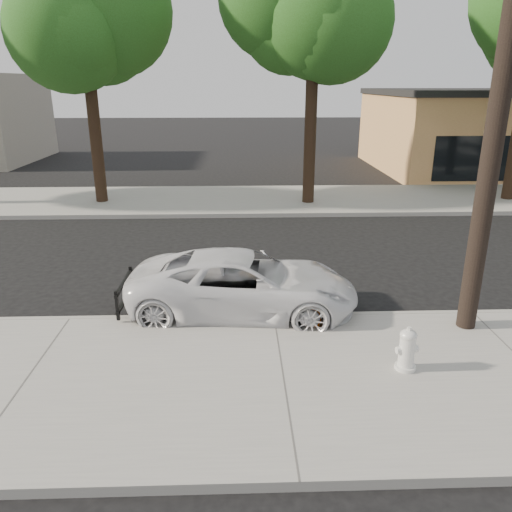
% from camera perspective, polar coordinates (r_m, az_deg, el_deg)
% --- Properties ---
extents(ground, '(120.00, 120.00, 0.00)m').
position_cam_1_polar(ground, '(11.95, 1.34, -2.95)').
color(ground, black).
rests_on(ground, ground).
extents(near_sidewalk, '(90.00, 4.40, 0.15)m').
position_cam_1_polar(near_sidewalk, '(8.10, 3.12, -13.97)').
color(near_sidewalk, gray).
rests_on(near_sidewalk, ground).
extents(far_sidewalk, '(90.00, 5.00, 0.15)m').
position_cam_1_polar(far_sidewalk, '(20.05, -0.03, 6.43)').
color(far_sidewalk, gray).
rests_on(far_sidewalk, ground).
extents(curb_near, '(90.00, 0.12, 0.16)m').
position_cam_1_polar(curb_near, '(10.01, 2.03, -7.08)').
color(curb_near, '#9E9B93').
rests_on(curb_near, ground).
extents(utility_pole, '(1.40, 0.34, 9.00)m').
position_cam_1_polar(utility_pole, '(9.38, 26.52, 18.51)').
color(utility_pole, black).
rests_on(utility_pole, near_sidewalk).
extents(tree_b, '(4.34, 4.20, 8.45)m').
position_cam_1_polar(tree_b, '(19.86, -18.52, 23.05)').
color(tree_b, black).
rests_on(tree_b, far_sidewalk).
extents(tree_c, '(4.96, 4.80, 9.55)m').
position_cam_1_polar(tree_c, '(19.06, 7.50, 26.30)').
color(tree_c, black).
rests_on(tree_c, far_sidewalk).
extents(police_cruiser, '(4.76, 2.50, 1.28)m').
position_cam_1_polar(police_cruiser, '(10.14, -1.42, -3.21)').
color(police_cruiser, white).
rests_on(police_cruiser, ground).
extents(fire_hydrant, '(0.37, 0.34, 0.69)m').
position_cam_1_polar(fire_hydrant, '(8.41, 16.86, -10.25)').
color(fire_hydrant, silver).
rests_on(fire_hydrant, near_sidewalk).
extents(traffic_cone, '(0.42, 0.42, 0.62)m').
position_cam_1_polar(traffic_cone, '(9.57, 6.78, -6.02)').
color(traffic_cone, orange).
rests_on(traffic_cone, near_sidewalk).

